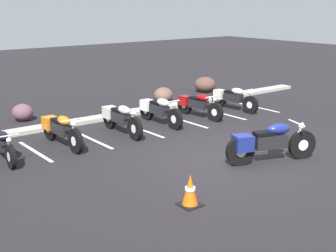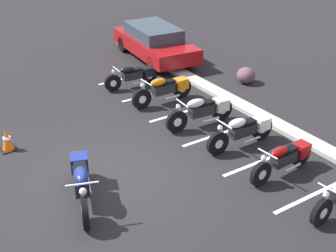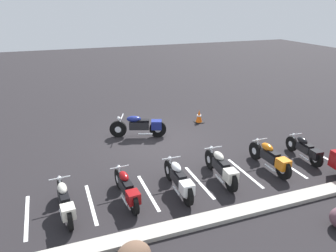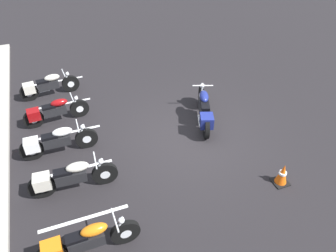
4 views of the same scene
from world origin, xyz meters
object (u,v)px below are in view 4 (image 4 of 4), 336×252
Objects in this scene: parked_bike_1 at (83,242)px; motorcycle_navy_featured at (204,110)px; parked_bike_4 at (53,111)px; traffic_cone at (282,174)px; parked_bike_3 at (55,141)px; parked_bike_2 at (68,177)px; parked_bike_5 at (46,86)px.

motorcycle_navy_featured is at bearing 36.92° from parked_bike_1.
parked_bike_1 reaches higher than parked_bike_4.
traffic_cone is at bearing -46.12° from parked_bike_4.
parked_bike_1 is at bearing -85.26° from parked_bike_3.
parked_bike_2 reaches higher than parked_bike_1.
motorcycle_navy_featured is at bearing 13.65° from traffic_cone.
traffic_cone is (0.24, -5.08, -0.16)m from parked_bike_1.
parked_bike_5 reaches higher than traffic_cone.
motorcycle_navy_featured is 1.10× the size of parked_bike_5.
parked_bike_1 is 3.51× the size of traffic_cone.
parked_bike_3 is 1.05× the size of parked_bike_4.
parked_bike_1 is 1.06× the size of parked_bike_4.
parked_bike_2 is 5.40m from traffic_cone.
parked_bike_2 is at bearing 91.01° from parked_bike_1.
parked_bike_3 is (3.46, 0.23, -0.00)m from parked_bike_1.
motorcycle_navy_featured is 3.68× the size of traffic_cone.
parked_bike_2 is 1.02× the size of parked_bike_3.
parked_bike_1 is 0.99× the size of parked_bike_2.
parked_bike_5 is at bearing 95.38° from parked_bike_2.
parked_bike_2 is at bearing -92.64° from parked_bike_5.
parked_bike_5 is (1.70, 0.06, 0.00)m from parked_bike_4.
parked_bike_2 is 3.11m from parked_bike_4.
traffic_cone is (-6.48, -5.28, -0.14)m from parked_bike_5.
parked_bike_3 is 3.27m from parked_bike_5.
parked_bike_5 is at bearing 91.25° from parked_bike_1.
parked_bike_5 is 8.36m from traffic_cone.
parked_bike_1 is at bearing -92.06° from parked_bike_4.
parked_bike_4 is 7.08m from traffic_cone.
motorcycle_navy_featured is 5.46m from parked_bike_1.
motorcycle_navy_featured reaches higher than parked_bike_3.
parked_bike_1 reaches higher than parked_bike_3.
parked_bike_5 is (3.41, 4.54, -0.07)m from motorcycle_navy_featured.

